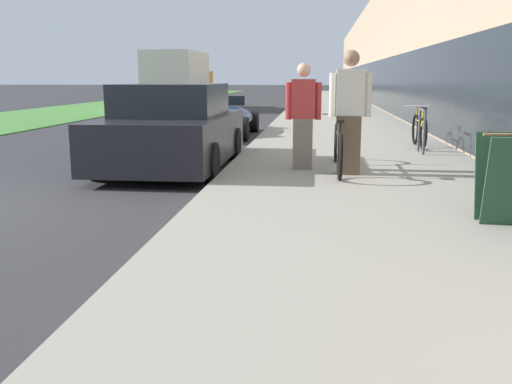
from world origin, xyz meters
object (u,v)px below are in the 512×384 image
at_px(tandem_bicycle, 338,147).
at_px(bike_rack_hoop, 422,126).
at_px(vintage_roadster_curbside, 222,119).
at_px(moving_truck, 179,81).
at_px(person_rider, 350,113).
at_px(person_bystander, 303,116).
at_px(cruiser_bike_nearest, 419,130).
at_px(sandwich_board_sign, 509,178).
at_px(parked_sedan_curbside, 173,130).

bearing_deg(tandem_bicycle, bike_rack_hoop, 54.08).
xyz_separation_m(vintage_roadster_curbside, moving_truck, (-4.18, 12.48, 0.93)).
bearing_deg(person_rider, person_bystander, 148.50).
xyz_separation_m(cruiser_bike_nearest, moving_truck, (-8.85, 15.48, 0.91)).
height_order(tandem_bicycle, bike_rack_hoop, tandem_bicycle).
distance_m(person_bystander, sandwich_board_sign, 3.89).
relative_size(bike_rack_hoop, cruiser_bike_nearest, 0.52).
bearing_deg(cruiser_bike_nearest, sandwich_board_sign, -91.81).
xyz_separation_m(person_rider, sandwich_board_sign, (1.43, -2.80, -0.47)).
xyz_separation_m(person_rider, person_bystander, (-0.70, 0.43, -0.09)).
relative_size(person_bystander, moving_truck, 0.27).
distance_m(person_rider, moving_truck, 20.36).
bearing_deg(sandwich_board_sign, bike_rack_hoop, 89.13).
distance_m(bike_rack_hoop, parked_sedan_curbside, 4.74).
height_order(person_rider, moving_truck, moving_truck).
bearing_deg(moving_truck, parked_sedan_curbside, -76.67).
bearing_deg(tandem_bicycle, parked_sedan_curbside, 166.95).
relative_size(parked_sedan_curbside, vintage_roadster_curbside, 0.99).
bearing_deg(tandem_bicycle, moving_truck, 110.69).
distance_m(tandem_bicycle, person_bystander, 0.73).
height_order(person_rider, bike_rack_hoop, person_rider).
distance_m(person_bystander, cruiser_bike_nearest, 3.93).
relative_size(person_bystander, bike_rack_hoop, 1.96).
bearing_deg(parked_sedan_curbside, moving_truck, 103.33).
distance_m(person_bystander, parked_sedan_curbside, 2.32).
bearing_deg(person_rider, moving_truck, 110.76).
height_order(cruiser_bike_nearest, moving_truck, moving_truck).
xyz_separation_m(person_rider, vintage_roadster_curbside, (-3.03, 6.56, -0.58)).
bearing_deg(cruiser_bike_nearest, tandem_bicycle, -118.74).
relative_size(person_rider, bike_rack_hoop, 2.16).
relative_size(bike_rack_hoop, vintage_roadster_curbside, 0.20).
distance_m(person_rider, sandwich_board_sign, 3.18).
relative_size(sandwich_board_sign, parked_sedan_curbside, 0.22).
height_order(person_bystander, parked_sedan_curbside, person_bystander).
relative_size(person_rider, vintage_roadster_curbside, 0.44).
xyz_separation_m(tandem_bicycle, parked_sedan_curbside, (-2.79, 0.65, 0.18)).
relative_size(cruiser_bike_nearest, sandwich_board_sign, 1.80).
distance_m(tandem_bicycle, moving_truck, 20.04).
height_order(cruiser_bike_nearest, parked_sedan_curbside, parked_sedan_curbside).
bearing_deg(moving_truck, sandwich_board_sign, -68.40).
distance_m(person_rider, vintage_roadster_curbside, 7.25).
relative_size(tandem_bicycle, bike_rack_hoop, 2.95).
relative_size(bike_rack_hoop, sandwich_board_sign, 0.94).
bearing_deg(vintage_roadster_curbside, cruiser_bike_nearest, -32.75).
height_order(person_rider, cruiser_bike_nearest, person_rider).
height_order(vintage_roadster_curbside, moving_truck, moving_truck).
xyz_separation_m(person_bystander, cruiser_bike_nearest, (2.33, 3.13, -0.47)).
relative_size(person_rider, moving_truck, 0.29).
bearing_deg(parked_sedan_curbside, vintage_roadster_curbside, 91.00).
bearing_deg(sandwich_board_sign, vintage_roadster_curbside, 115.50).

